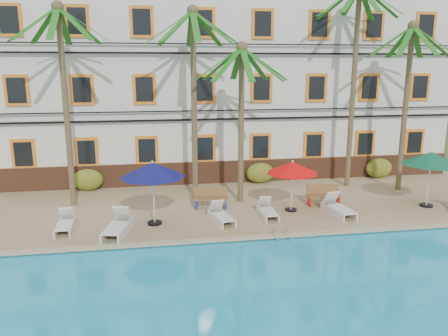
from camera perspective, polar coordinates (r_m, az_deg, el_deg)
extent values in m
plane|color=#384C23|center=(17.24, 5.39, -8.61)|extent=(100.00, 100.00, 0.00)
cube|color=tan|center=(21.80, 2.07, -3.50)|extent=(30.00, 12.00, 0.25)
cube|color=tan|center=(16.34, 6.22, -8.85)|extent=(30.00, 0.35, 0.06)
cube|color=silver|center=(25.83, -0.06, 10.68)|extent=(25.00, 6.00, 10.00)
cube|color=brown|center=(23.45, 1.15, -0.46)|extent=(25.00, 0.12, 1.20)
cube|color=orange|center=(23.67, -24.71, 1.67)|extent=(1.15, 0.10, 1.50)
cube|color=black|center=(23.62, -24.74, 1.64)|extent=(0.85, 0.04, 1.20)
cube|color=orange|center=(23.05, -17.51, 1.99)|extent=(1.15, 0.10, 1.50)
cube|color=black|center=(23.00, -17.52, 1.96)|extent=(0.85, 0.04, 1.20)
cube|color=orange|center=(22.81, -10.03, 2.29)|extent=(1.15, 0.10, 1.50)
cube|color=black|center=(22.76, -10.03, 2.27)|extent=(0.85, 0.04, 1.20)
cube|color=orange|center=(22.97, -2.52, 2.55)|extent=(1.15, 0.10, 1.50)
cube|color=black|center=(22.92, -2.51, 2.53)|extent=(0.85, 0.04, 1.20)
cube|color=orange|center=(23.51, 4.76, 2.77)|extent=(1.15, 0.10, 1.50)
cube|color=black|center=(23.46, 4.79, 2.75)|extent=(0.85, 0.04, 1.20)
cube|color=orange|center=(24.40, 11.62, 2.93)|extent=(1.15, 0.10, 1.50)
cube|color=black|center=(24.36, 11.66, 2.91)|extent=(0.85, 0.04, 1.20)
cube|color=orange|center=(25.63, 17.91, 3.04)|extent=(1.15, 0.10, 1.50)
cube|color=black|center=(25.58, 17.96, 3.02)|extent=(0.85, 0.04, 1.20)
cube|color=orange|center=(27.12, 23.57, 3.11)|extent=(1.15, 0.10, 1.50)
cube|color=black|center=(27.08, 23.62, 3.09)|extent=(0.85, 0.04, 1.20)
cube|color=orange|center=(23.31, -25.45, 9.15)|extent=(1.15, 0.10, 1.50)
cube|color=black|center=(23.26, -25.48, 9.14)|extent=(0.85, 0.04, 1.20)
cube|color=orange|center=(22.68, -18.05, 9.69)|extent=(1.15, 0.10, 1.50)
cube|color=black|center=(22.63, -18.07, 9.68)|extent=(0.85, 0.04, 1.20)
cube|color=orange|center=(22.44, -10.35, 10.08)|extent=(1.15, 0.10, 1.50)
cube|color=black|center=(22.39, -10.35, 10.08)|extent=(0.85, 0.04, 1.20)
cube|color=orange|center=(22.60, -2.60, 10.30)|extent=(1.15, 0.10, 1.50)
cube|color=black|center=(22.55, -2.59, 10.29)|extent=(0.85, 0.04, 1.20)
cube|color=orange|center=(23.15, 4.91, 10.34)|extent=(1.15, 0.10, 1.50)
cube|color=black|center=(23.10, 4.94, 10.33)|extent=(0.85, 0.04, 1.20)
cube|color=orange|center=(24.06, 11.97, 10.21)|extent=(1.15, 0.10, 1.50)
cube|color=black|center=(24.01, 12.01, 10.20)|extent=(0.85, 0.04, 1.20)
cube|color=orange|center=(25.30, 18.41, 9.96)|extent=(1.15, 0.10, 1.50)
cube|color=black|center=(25.25, 18.46, 9.95)|extent=(0.85, 0.04, 1.20)
cube|color=orange|center=(26.81, 24.18, 9.64)|extent=(1.15, 0.10, 1.50)
cube|color=black|center=(26.77, 24.24, 9.63)|extent=(0.85, 0.04, 1.20)
cube|color=orange|center=(23.38, -26.25, 16.97)|extent=(1.15, 0.10, 1.50)
cube|color=black|center=(23.33, -26.29, 16.97)|extent=(0.85, 0.04, 1.20)
cube|color=orange|center=(22.75, -18.65, 17.74)|extent=(1.15, 0.10, 1.50)
cube|color=black|center=(22.70, -18.67, 17.75)|extent=(0.85, 0.04, 1.20)
cube|color=orange|center=(22.51, -10.70, 18.24)|extent=(1.15, 0.10, 1.50)
cube|color=black|center=(22.46, -10.71, 18.25)|extent=(0.85, 0.04, 1.20)
cube|color=orange|center=(22.66, -2.69, 18.41)|extent=(1.15, 0.10, 1.50)
cube|color=black|center=(22.61, -2.68, 18.42)|extent=(0.85, 0.04, 1.20)
cube|color=orange|center=(23.21, 5.07, 18.25)|extent=(1.15, 0.10, 1.50)
cube|color=black|center=(23.16, 5.11, 18.26)|extent=(0.85, 0.04, 1.20)
cube|color=orange|center=(24.12, 12.35, 17.82)|extent=(1.15, 0.10, 1.50)
cube|color=black|center=(24.07, 12.39, 17.82)|extent=(0.85, 0.04, 1.20)
cube|color=orange|center=(25.35, 18.96, 17.19)|extent=(1.15, 0.10, 1.50)
cube|color=black|center=(25.31, 19.01, 17.19)|extent=(0.85, 0.04, 1.20)
cube|color=orange|center=(26.87, 24.85, 16.44)|extent=(1.15, 0.10, 1.50)
cube|color=black|center=(26.83, 24.91, 16.44)|extent=(0.85, 0.04, 1.20)
cube|color=black|center=(22.81, 1.25, 6.43)|extent=(25.00, 0.08, 0.10)
cube|color=black|center=(22.76, 1.26, 7.55)|extent=(25.00, 0.08, 0.06)
cube|color=black|center=(22.66, 1.29, 14.75)|extent=(25.00, 0.08, 0.10)
cube|color=black|center=(22.67, 1.30, 15.88)|extent=(25.00, 0.08, 0.06)
cylinder|color=brown|center=(20.13, -19.91, 7.04)|extent=(0.26, 0.26, 8.50)
sphere|color=brown|center=(20.18, -20.91, 19.11)|extent=(0.50, 0.50, 0.50)
cube|color=#1B6317|center=(21.12, -20.19, 16.94)|extent=(0.28, 2.08, 1.43)
cube|color=#1B6317|center=(20.97, -22.39, 16.80)|extent=(1.67, 1.67, 1.43)
cube|color=#1B6317|center=(20.32, -23.72, 16.83)|extent=(2.08, 0.28, 1.43)
cube|color=#1B6317|center=(19.54, -23.35, 17.05)|extent=(1.67, 1.67, 1.43)
cube|color=#1B6317|center=(19.10, -21.35, 17.33)|extent=(0.28, 2.08, 1.43)
cube|color=#1B6317|center=(19.27, -18.94, 17.47)|extent=(1.67, 1.67, 1.43)
cube|color=#1B6317|center=(19.95, -17.69, 17.39)|extent=(2.08, 0.28, 1.43)
cube|color=#1B6317|center=(20.71, -18.27, 17.17)|extent=(1.67, 1.67, 1.43)
cylinder|color=brown|center=(20.16, -3.93, 7.77)|extent=(0.26, 0.26, 8.48)
sphere|color=brown|center=(20.20, -4.13, 19.83)|extent=(0.50, 0.50, 0.50)
cube|color=#1B6317|center=(21.16, -4.37, 17.62)|extent=(0.28, 2.08, 1.43)
cube|color=#1B6317|center=(20.80, -6.40, 17.65)|extent=(1.67, 1.67, 1.43)
cube|color=#1B6317|center=(20.06, -7.18, 17.80)|extent=(2.08, 0.28, 1.43)
cube|color=#1B6317|center=(19.35, -6.15, 18.00)|extent=(1.67, 1.67, 1.43)
cube|color=#1B6317|center=(19.11, -3.79, 18.10)|extent=(0.28, 2.08, 1.43)
cube|color=#1B6317|center=(19.49, -1.63, 18.03)|extent=(1.67, 1.67, 1.43)
cube|color=#1B6317|center=(20.26, -1.04, 17.85)|extent=(2.08, 0.28, 1.43)
cube|color=#1B6317|center=(20.94, -2.20, 17.69)|extent=(1.67, 1.67, 1.43)
cylinder|color=brown|center=(19.61, 2.25, 5.35)|extent=(0.26, 0.26, 6.93)
sphere|color=brown|center=(19.45, 2.35, 15.52)|extent=(0.50, 0.50, 0.50)
cube|color=#1B6317|center=(20.44, 1.72, 13.44)|extent=(0.28, 2.08, 1.43)
cube|color=#1B6317|center=(20.02, -0.22, 13.45)|extent=(1.67, 1.67, 1.43)
cube|color=#1B6317|center=(19.25, -0.77, 13.46)|extent=(2.08, 0.28, 1.43)
cube|color=#1B6317|center=(18.58, 0.52, 13.47)|extent=(1.67, 1.67, 1.43)
cube|color=#1B6317|center=(18.42, 2.99, 13.45)|extent=(0.28, 2.08, 1.43)
cube|color=#1B6317|center=(18.88, 5.02, 13.42)|extent=(1.67, 1.67, 1.43)
cube|color=#1B6317|center=(19.67, 5.36, 13.40)|extent=(2.08, 0.28, 1.43)
cube|color=#1B6317|center=(20.30, 3.98, 13.42)|extent=(1.67, 1.67, 1.43)
cylinder|color=brown|center=(23.08, 16.50, 9.65)|extent=(0.26, 0.26, 9.84)
cube|color=#1B6317|center=(24.17, 16.07, 19.85)|extent=(0.28, 2.08, 1.43)
cube|color=#1B6317|center=(23.60, 14.69, 20.10)|extent=(1.67, 1.67, 1.43)
cube|color=#1B6317|center=(22.82, 14.74, 20.35)|extent=(2.08, 0.28, 1.43)
cube|color=#1B6317|center=(22.93, 19.82, 19.99)|extent=(1.67, 1.67, 1.43)
cube|color=#1B6317|center=(23.71, 19.60, 19.76)|extent=(2.08, 0.28, 1.43)
cube|color=#1B6317|center=(24.21, 18.06, 19.71)|extent=(1.67, 1.67, 1.43)
cylinder|color=brown|center=(23.23, 22.57, 6.88)|extent=(0.26, 0.26, 7.97)
sphere|color=brown|center=(23.20, 23.47, 16.68)|extent=(0.50, 0.50, 0.50)
cube|color=#1B6317|center=(24.04, 21.95, 14.97)|extent=(0.28, 2.08, 1.43)
cube|color=#1B6317|center=(23.41, 20.76, 15.13)|extent=(1.67, 1.67, 1.43)
cube|color=#1B6317|center=(22.63, 21.02, 15.21)|extent=(2.08, 0.28, 1.43)
cube|color=#1B6317|center=(22.15, 22.69, 15.13)|extent=(1.67, 1.67, 1.43)
cube|color=#1B6317|center=(22.28, 24.76, 14.93)|extent=(0.28, 2.08, 1.43)
cube|color=#1B6317|center=(22.94, 25.90, 14.74)|extent=(1.67, 1.67, 1.43)
cube|color=#1B6317|center=(23.72, 25.48, 14.69)|extent=(2.08, 0.28, 1.43)
cube|color=#1B6317|center=(24.16, 23.87, 14.79)|extent=(1.67, 1.67, 1.43)
ellipsoid|color=#1D5418|center=(23.00, -17.38, -1.48)|extent=(1.50, 0.90, 1.10)
ellipsoid|color=#1D5418|center=(23.44, 4.75, -0.64)|extent=(1.50, 0.90, 1.10)
ellipsoid|color=#1D5418|center=(25.94, 19.57, -0.01)|extent=(1.50, 0.90, 1.10)
cylinder|color=black|center=(17.73, -9.04, -7.09)|extent=(0.58, 0.58, 0.08)
cylinder|color=silver|center=(17.35, -9.19, -3.38)|extent=(0.06, 0.06, 2.48)
cone|color=#111158|center=(17.10, -9.31, -0.23)|extent=(2.58, 2.58, 0.57)
sphere|color=silver|center=(17.03, -9.34, 0.79)|extent=(0.10, 0.10, 0.10)
cylinder|color=black|center=(19.28, 8.73, -5.41)|extent=(0.50, 0.50, 0.07)
cylinder|color=silver|center=(18.98, 8.84, -2.44)|extent=(0.06, 0.06, 2.15)
cone|color=red|center=(18.77, 8.93, 0.06)|extent=(2.24, 2.24, 0.49)
sphere|color=silver|center=(18.71, 8.96, 0.87)|extent=(0.10, 0.10, 0.10)
cylinder|color=black|center=(21.64, 24.90, -4.44)|extent=(0.57, 0.57, 0.08)
cylinder|color=silver|center=(21.33, 25.21, -1.40)|extent=(0.06, 0.06, 2.45)
cone|color=#0E5636|center=(21.13, 25.46, 1.15)|extent=(2.55, 2.55, 0.56)
sphere|color=silver|center=(21.08, 25.54, 1.96)|extent=(0.10, 0.10, 0.10)
cube|color=silver|center=(17.62, -20.16, -7.04)|extent=(0.58, 1.19, 0.05)
cube|color=silver|center=(18.31, -19.83, -5.56)|extent=(0.55, 0.45, 0.59)
cube|color=silver|center=(17.93, -20.87, -7.27)|extent=(0.10, 1.67, 0.27)
cube|color=silver|center=(17.84, -19.15, -7.23)|extent=(0.10, 1.67, 0.27)
cube|color=silver|center=(16.64, -14.03, -7.61)|extent=(0.93, 1.49, 0.06)
cube|color=silver|center=(17.42, -13.15, -5.76)|extent=(0.74, 0.64, 0.69)
cube|color=silver|center=(17.03, -14.77, -7.81)|extent=(0.50, 1.93, 0.32)
cube|color=silver|center=(16.85, -12.68, -7.93)|extent=(0.50, 1.93, 0.32)
cube|color=silver|center=(17.44, -0.08, -6.39)|extent=(0.80, 1.28, 0.05)
cube|color=silver|center=(18.09, -1.06, -4.95)|extent=(0.63, 0.55, 0.59)
cube|color=silver|center=(17.60, -1.19, -6.75)|extent=(0.42, 1.66, 0.27)
cube|color=silver|center=(17.79, 0.47, -6.52)|extent=(0.42, 1.66, 0.27)
cube|color=silver|center=(18.14, 5.92, -5.72)|extent=(0.53, 1.15, 0.05)
cube|color=silver|center=(18.80, 5.29, -4.37)|extent=(0.53, 0.42, 0.57)
cube|color=silver|center=(18.32, 4.92, -5.99)|extent=(0.06, 1.63, 0.26)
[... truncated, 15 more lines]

